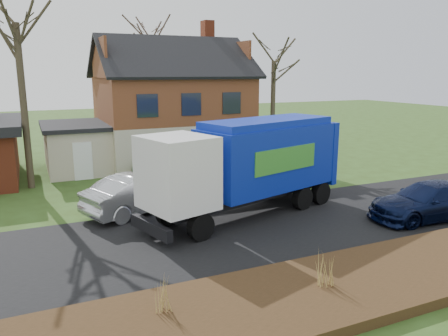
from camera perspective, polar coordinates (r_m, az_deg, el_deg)
name	(u,v)px	position (r m, az deg, el deg)	size (l,w,h in m)	color
ground	(237,231)	(16.52, 1.68, -8.29)	(120.00, 120.00, 0.00)	#2F4517
road	(237,231)	(16.52, 1.68, -8.25)	(80.00, 7.00, 0.02)	black
mulch_verge	(324,291)	(12.34, 12.92, -15.40)	(80.00, 3.50, 0.30)	black
main_house	(165,100)	(29.06, -7.78, 8.74)	(12.95, 8.95, 9.26)	beige
garbage_truck	(250,161)	(17.90, 3.43, 0.88)	(9.49, 4.88, 3.93)	black
silver_sedan	(142,193)	(18.84, -10.70, -3.24)	(1.75, 5.01, 1.65)	#ABADB3
navy_wagon	(429,201)	(19.55, 25.22, -3.92)	(2.07, 5.10, 1.48)	black
tree_front_east	(274,43)	(28.27, 6.59, 15.87)	(3.35, 3.35, 9.32)	#403726
tree_back	(150,25)	(37.36, -9.65, 17.95)	(3.62, 3.62, 11.45)	#413127
grass_clump_west	(164,293)	(10.79, -7.81, -15.91)	(0.34, 0.28, 0.89)	#A68B49
grass_clump_mid	(324,267)	(12.12, 12.87, -12.50)	(0.36, 0.30, 1.00)	#A38948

